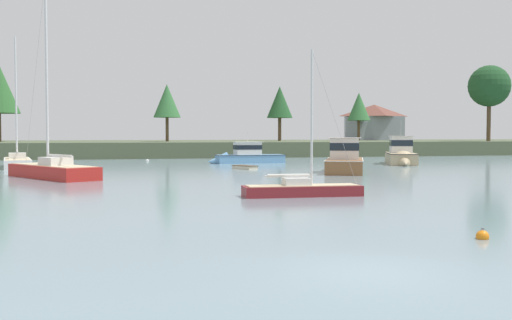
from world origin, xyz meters
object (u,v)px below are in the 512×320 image
sailboat_red (53,174)px  mooring_buoy_white (147,161)px  cruiser_wood (345,164)px  dinghy_cream (245,168)px  cruiser_sand (401,158)px  mooring_buoy_orange (482,237)px  cruiser_skyblue (243,158)px  sailboat_white (17,165)px  sailboat_maroon (302,193)px

sailboat_red → mooring_buoy_white: sailboat_red is taller
cruiser_wood → dinghy_cream: cruiser_wood is taller
cruiser_sand → mooring_buoy_orange: bearing=-115.2°
sailboat_red → cruiser_skyblue: (19.22, 19.35, 0.26)m
dinghy_cream → mooring_buoy_white: (-7.71, 19.15, -0.06)m
sailboat_red → mooring_buoy_orange: bearing=-64.1°
mooring_buoy_white → sailboat_white: bearing=-141.3°
cruiser_wood → mooring_buoy_orange: bearing=-105.7°
dinghy_cream → sailboat_red: bearing=-154.9°
sailboat_white → cruiser_sand: bearing=-5.4°
sailboat_maroon → dinghy_cream: (2.85, 25.02, -0.06)m
cruiser_skyblue → mooring_buoy_orange: (-4.16, -50.32, -0.50)m
cruiser_wood → cruiser_skyblue: bearing=105.7°
sailboat_red → cruiser_wood: sailboat_red is taller
dinghy_cream → mooring_buoy_white: bearing=111.9°
sailboat_white → mooring_buoy_orange: 51.01m
cruiser_wood → cruiser_skyblue: 18.47m
sailboat_maroon → mooring_buoy_white: sailboat_maroon is taller
cruiser_skyblue → cruiser_sand: size_ratio=0.91×
dinghy_cream → cruiser_skyblue: bearing=77.6°
cruiser_skyblue → cruiser_wood: bearing=-74.3°
mooring_buoy_orange → mooring_buoy_white: 58.23m
dinghy_cream → mooring_buoy_orange: bearing=-92.4°
cruiser_skyblue → sailboat_white: 24.01m
sailboat_maroon → mooring_buoy_white: 44.43m
cruiser_wood → mooring_buoy_white: bearing=121.0°
sailboat_red → sailboat_maroon: (13.83, -17.22, -0.12)m
sailboat_red → cruiser_sand: sailboat_red is taller
cruiser_wood → mooring_buoy_orange: (-9.15, -32.54, -0.61)m
cruiser_sand → mooring_buoy_orange: 47.85m
sailboat_maroon → cruiser_wood: bearing=61.1°
sailboat_white → sailboat_red: bearing=-74.2°
cruiser_sand → mooring_buoy_white: cruiser_sand is taller
cruiser_sand → dinghy_cream: 19.31m
sailboat_red → cruiser_skyblue: sailboat_red is taller
sailboat_red → mooring_buoy_white: bearing=71.6°
cruiser_skyblue → dinghy_cream: 11.84m
mooring_buoy_orange → dinghy_cream: bearing=87.6°
sailboat_red → sailboat_white: 16.75m
cruiser_wood → cruiser_sand: 15.54m
mooring_buoy_orange → mooring_buoy_white: mooring_buoy_orange is taller
sailboat_white → mooring_buoy_white: 17.33m
sailboat_red → cruiser_sand: (35.44, 12.32, 0.39)m
cruiser_sand → sailboat_red: bearing=-160.8°
sailboat_red → sailboat_white: (-4.57, 16.11, -0.03)m
cruiser_wood → sailboat_white: sailboat_white is taller
sailboat_maroon → mooring_buoy_orange: 13.81m
dinghy_cream → sailboat_maroon: bearing=-96.5°
mooring_buoy_orange → mooring_buoy_white: (-6.10, 57.91, -0.00)m
sailboat_maroon → sailboat_white: size_ratio=0.60×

